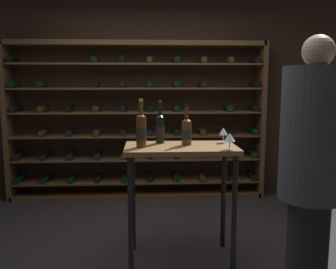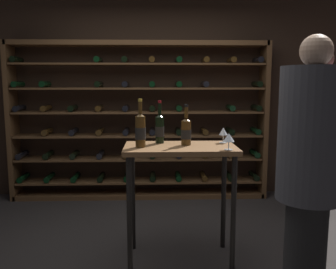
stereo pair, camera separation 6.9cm
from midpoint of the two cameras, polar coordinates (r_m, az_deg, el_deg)
The scene contains 11 objects.
ground_plane at distance 3.44m, azimuth -0.93°, elevation -18.22°, with size 9.79×9.79×0.00m, color #383330.
back_wall at distance 4.97m, azimuth -1.38°, elevation 7.64°, with size 4.94×0.10×2.96m, color #3D2B1E.
wine_rack at distance 4.79m, azimuth -3.98°, elevation 1.89°, with size 3.34×0.32×2.04m.
tasting_table at distance 3.09m, azimuth 2.54°, elevation -4.67°, with size 0.93×0.53×1.00m.
person_bystander_dark_jacket at distance 4.42m, azimuth 23.03°, elevation 1.09°, with size 0.49×0.49×1.88m.
person_host_in_suit at distance 2.50m, azimuth 21.98°, elevation -4.53°, with size 0.41×0.41×1.82m.
wine_bottle_gold_foil at distance 3.08m, azimuth 3.48°, elevation 0.53°, with size 0.09×0.09×0.34m.
wine_bottle_black_capsule at distance 2.98m, azimuth -3.67°, elevation 0.71°, with size 0.09×0.09×0.40m.
wine_bottle_red_label at distance 3.18m, azimuth -0.69°, elevation 0.98°, with size 0.08×0.08×0.37m.
wine_glass_stemmed_left at distance 3.23m, azimuth 9.22°, elevation 0.38°, with size 0.08×0.08×0.13m.
wine_glass_stemmed_center at distance 2.90m, azimuth 10.13°, elevation -0.56°, with size 0.09×0.09×0.13m.
Camera 2 is at (-0.02, -3.08, 1.53)m, focal length 39.07 mm.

